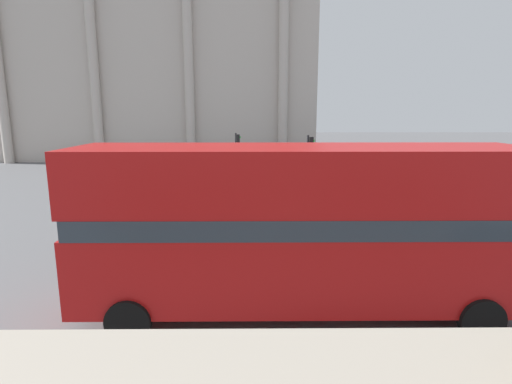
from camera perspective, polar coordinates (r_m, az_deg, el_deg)
name	(u,v)px	position (r m, az deg, el deg)	size (l,w,h in m)	color
double_decker_bus	(301,224)	(9.47, 6.38, -4.58)	(10.36, 2.72, 4.11)	black
plaza_building_left	(159,45)	(49.20, -13.67, 19.68)	(34.29, 16.54, 24.68)	#BCB2A8
traffic_light_near	(334,194)	(13.12, 11.02, -0.29)	(0.42, 0.24, 3.47)	black
traffic_light_mid	(309,159)	(21.50, 7.57, 4.66)	(0.42, 0.24, 3.71)	black
traffic_light_far	(237,150)	(28.57, -2.73, 6.05)	(0.42, 0.24, 3.47)	black
car_navy	(354,166)	(33.11, 13.82, 3.69)	(4.20, 1.93, 1.35)	black
car_white	(310,184)	(24.11, 7.76, 1.20)	(4.20, 1.93, 1.35)	black
pedestrian_white	(353,178)	(24.58, 13.71, 1.93)	(0.32, 0.32, 1.77)	#282B33
pedestrian_yellow	(211,198)	(18.34, -6.49, -0.88)	(0.32, 0.32, 1.78)	#282B33
pedestrian_grey	(383,232)	(14.08, 17.74, -5.51)	(0.32, 0.32, 1.62)	#282B33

